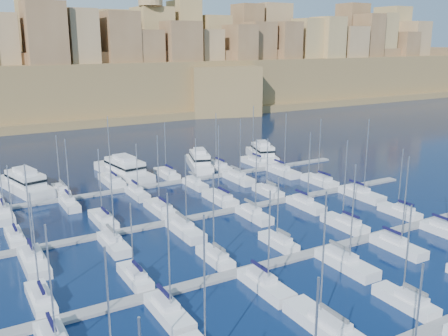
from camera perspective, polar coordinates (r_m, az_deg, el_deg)
ground at (r=83.41m, az=4.45°, el=-6.93°), size 600.00×600.00×0.00m
pontoon_near at (r=61.36m, az=23.49°, el=-16.28°), size 84.00×2.00×0.40m
pontoon_mid_near at (r=74.56m, az=9.74°, el=-9.62°), size 84.00×2.00×0.40m
pontoon_mid_far at (r=91.22m, az=0.88°, el=-4.85°), size 84.00×2.00×0.40m
pontoon_far at (r=109.77m, az=-5.04°, el=-1.55°), size 84.00×2.00×0.40m
sailboat_2 at (r=57.05m, az=11.31°, el=-17.08°), size 3.11×10.36×15.81m
sailboat_3 at (r=63.95m, az=20.08°, el=-14.09°), size 2.46×8.19×12.71m
sailboat_12 at (r=64.47m, az=-20.21°, el=-13.85°), size 2.44×8.14×14.01m
sailboat_13 at (r=66.79m, az=-10.14°, el=-12.13°), size 2.35×7.85×10.87m
sailboat_14 at (r=71.07m, az=-0.99°, el=-10.17°), size 2.30×7.66×13.25m
sailboat_15 at (r=76.56m, az=6.28°, el=-8.42°), size 2.30×7.65×11.08m
sailboat_16 at (r=85.55m, az=13.64°, el=-6.21°), size 2.72×9.06×15.06m
sailboat_17 at (r=94.17m, az=19.46°, el=-4.74°), size 2.46×8.20×12.37m
sailboat_19 at (r=58.51m, az=-6.35°, el=-16.02°), size 2.65×8.84×15.14m
sailboat_20 at (r=63.96m, az=4.74°, el=-13.17°), size 2.77×9.22×13.51m
sailboat_21 at (r=71.37m, az=13.76°, el=-10.48°), size 2.97×9.90×15.09m
sailboat_22 at (r=79.00m, az=19.23°, el=-8.40°), size 2.68×8.92×14.78m
sailboat_23 at (r=87.68m, az=24.07°, el=-6.60°), size 2.55×8.51×14.47m
sailboat_24 at (r=84.33m, az=-22.77°, el=-7.30°), size 2.33×7.75×12.42m
sailboat_25 at (r=87.46m, az=-13.62°, el=-5.76°), size 2.75×9.17×13.20m
sailboat_26 at (r=90.98m, az=-7.24°, el=-4.65°), size 2.91×9.71×14.47m
sailboat_27 at (r=96.12m, az=-0.44°, el=-3.48°), size 2.90×9.68×15.18m
sailboat_28 at (r=101.02m, az=5.07°, el=-2.66°), size 2.44×8.12×11.74m
sailboat_29 at (r=109.86m, az=10.89°, el=-1.45°), size 2.81×9.38×14.45m
sailboat_30 at (r=74.56m, az=-20.93°, el=-9.94°), size 3.03×10.08×15.01m
sailboat_31 at (r=77.36m, az=-12.50°, el=-8.42°), size 2.66×8.85×13.50m
sailboat_32 at (r=80.91m, az=-4.48°, el=-7.05°), size 2.89×9.65×13.52m
sailboat_33 at (r=87.59m, az=3.41°, el=-5.33°), size 2.58×8.61×14.53m
sailboat_34 at (r=94.01m, az=9.30°, el=-4.10°), size 2.64×8.80×14.65m
sailboat_35 at (r=102.36m, az=15.41°, el=-2.88°), size 3.04×10.14×16.09m
sailboat_37 at (r=106.69m, az=-18.14°, el=-2.41°), size 2.33×7.76×12.34m
sailboat_38 at (r=110.44m, az=-12.69°, el=-1.45°), size 3.09×10.31×15.14m
sailboat_39 at (r=114.19m, az=-6.53°, el=-0.68°), size 2.77×9.22×12.72m
sailboat_40 at (r=120.09m, az=-0.77°, el=0.18°), size 2.91×9.69×13.87m
sailboat_41 at (r=124.96m, az=3.44°, el=0.72°), size 2.65×8.83×14.96m
sailboat_42 at (r=95.57m, az=-23.81°, el=-4.88°), size 2.62×8.73×13.32m
sailboat_43 at (r=97.51m, az=-17.25°, el=-3.90°), size 2.40×7.99×13.40m
sailboat_44 at (r=100.88m, az=-9.89°, el=-2.85°), size 2.47×8.24×11.15m
sailboat_45 at (r=105.96m, az=-3.32°, el=-1.82°), size 2.36×7.88×10.97m
sailboat_46 at (r=110.07m, az=1.68°, el=-1.15°), size 2.90×9.66×14.27m
sailboat_47 at (r=116.54m, az=6.74°, el=-0.36°), size 2.97×9.90×14.60m
motor_yacht_a at (r=110.63m, az=-21.81°, el=-1.60°), size 9.47×18.84×5.25m
motor_yacht_b at (r=116.01m, az=-11.36°, el=-0.12°), size 8.31×20.22×5.25m
motor_yacht_c at (r=120.98m, az=-2.82°, el=0.75°), size 9.06×15.79×5.25m
motor_yacht_d at (r=130.18m, az=4.38°, el=1.71°), size 8.77×15.77×5.25m
fortified_city at (r=223.98m, az=-18.93°, el=9.69°), size 460.00×108.95×59.52m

